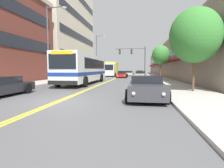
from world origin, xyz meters
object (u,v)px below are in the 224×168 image
Objects in this scene: car_silver_moving_second at (129,73)px; fire_hydrant at (156,79)px; car_beige_parked_right_mid at (140,75)px; street_tree_right_mid at (161,55)px; street_lamp_left_near at (50,39)px; street_tree_right_near at (195,36)px; car_red_moving_lead at (122,74)px; car_dark_grey_parked_right_foreground at (146,88)px; car_black_parked_right_far at (140,73)px; city_bus at (84,68)px; street_lamp_left_far at (98,53)px; box_truck at (111,69)px; car_champagne_parked_left_mid at (97,74)px; traffic_signal_mast at (134,56)px.

car_silver_moving_second is 23.04m from fire_hydrant.
car_beige_parked_right_mid is 5.80m from street_tree_right_mid.
street_lamp_left_near reaches higher than car_silver_moving_second.
car_red_moving_lead is at bearing 108.05° from street_tree_right_near.
car_silver_moving_second is (-2.61, 33.07, -0.05)m from car_dark_grey_parked_right_foreground.
fire_hydrant is (1.65, -28.84, -0.03)m from car_black_parked_right_far.
street_lamp_left_near is (-9.39, 7.53, 4.12)m from car_dark_grey_parked_right_foreground.
street_tree_right_near reaches higher than car_dark_grey_parked_right_foreground.
car_red_moving_lead is (2.95, 14.31, -1.17)m from city_bus.
car_silver_moving_second is at bearing 100.86° from car_beige_parked_right_mid.
city_bus reaches higher than car_silver_moving_second.
car_red_moving_lead is 9.22m from street_lamp_left_far.
street_tree_right_mid is (12.09, -13.38, -1.73)m from street_lamp_left_far.
box_truck is at bearing -142.04° from car_silver_moving_second.
city_bus is 2.32× the size of car_beige_parked_right_mid.
car_dark_grey_parked_right_foreground is at bearing -98.51° from fire_hydrant.
street_lamp_left_near reaches higher than car_dark_grey_parked_right_foreground.
street_lamp_left_far is 1.90× the size of street_tree_right_mid.
car_beige_parked_right_mid is at bearing -57.70° from box_truck.
street_tree_right_near is at bearing -61.66° from car_champagne_parked_left_mid.
city_bus is at bearing -81.80° from car_champagne_parked_left_mid.
street_tree_right_mid is (6.10, -8.15, 2.94)m from car_red_moving_lead.
street_lamp_left_near reaches higher than fire_hydrant.
street_lamp_left_near is 12.06m from fire_hydrant.
car_champagne_parked_left_mid reaches higher than car_red_moving_lead.
car_red_moving_lead is 4.43m from traffic_signal_mast.
car_beige_parked_right_mid is 1.01× the size of car_red_moving_lead.
car_silver_moving_second is at bearing 31.06° from street_lamp_left_far.
street_lamp_left_near reaches higher than car_black_parked_right_far.
street_tree_right_mid reaches higher than fire_hydrant.
car_beige_parked_right_mid is 0.54× the size of street_lamp_left_far.
traffic_signal_mast is (5.28, -5.12, 2.58)m from box_truck.
car_red_moving_lead is at bearing -64.25° from box_truck.
street_tree_right_mid is at bearing -57.64° from car_beige_parked_right_mid.
street_lamp_left_near is (-9.30, -31.72, 4.13)m from car_black_parked_right_far.
street_lamp_left_near is at bearing -104.88° from car_silver_moving_second.
street_lamp_left_near is (-9.33, -12.27, 4.10)m from car_beige_parked_right_mid.
box_truck is 1.29× the size of traffic_signal_mast.
car_beige_parked_right_mid reaches higher than car_red_moving_lead.
car_dark_grey_parked_right_foreground is at bearing -89.87° from car_black_parked_right_far.
traffic_signal_mast reaches higher than street_tree_right_near.
street_lamp_left_near reaches higher than car_red_moving_lead.
car_beige_parked_right_mid is 9.53m from fire_hydrant.
street_lamp_left_far is (-9.38, -10.31, 4.67)m from car_black_parked_right_far.
traffic_signal_mast reaches higher than street_tree_right_mid.
street_tree_right_mid is 5.29× the size of fire_hydrant.
city_bus is 1.91× the size of traffic_signal_mast.
box_truck is at bearing -124.86° from car_black_parked_right_far.
car_beige_parked_right_mid is 5.41× the size of fire_hydrant.
car_black_parked_right_far is 0.76× the size of traffic_signal_mast.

